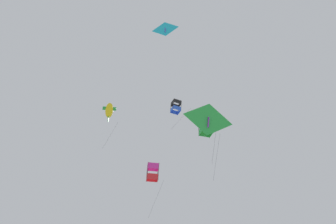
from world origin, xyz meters
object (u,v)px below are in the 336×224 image
Objects in this scene: kite_delta_near_right at (165,29)px; kite_box_low_drifter at (176,107)px; kite_box_near_left at (206,126)px; kite_box_highest at (153,172)px; kite_delta_far_centre at (208,120)px; kite_fish_mid_left at (109,110)px.

kite_box_low_drifter is at bearing 94.59° from kite_delta_near_right.
kite_box_near_left is 11.36m from kite_delta_near_right.
kite_box_highest is 0.77× the size of kite_box_near_left.
kite_delta_far_centre is (-4.04, -5.68, -5.57)m from kite_box_near_left.
kite_box_low_drifter is at bearing 124.75° from kite_box_near_left.
kite_box_highest is 10.07m from kite_box_low_drifter.
kite_delta_far_centre is 0.84× the size of kite_box_low_drifter.
kite_fish_mid_left is at bearing -175.68° from kite_box_low_drifter.
kite_box_near_left is 1.31× the size of kite_fish_mid_left.
kite_box_low_drifter is (2.47, 9.52, 11.46)m from kite_delta_far_centre.
kite_delta_far_centre is (-0.33, -11.27, -1.77)m from kite_box_highest.
kite_box_near_left is 5.07× the size of kite_delta_near_right.
kite_delta_near_right is 12.79m from kite_box_low_drifter.
kite_box_low_drifter is (-1.57, 3.83, 5.89)m from kite_box_near_left.
kite_fish_mid_left is at bearing -145.76° from kite_box_highest.
kite_box_near_left is (3.71, -5.59, 3.80)m from kite_box_highest.
kite_box_near_left is at bearing -62.76° from kite_box_low_drifter.
kite_box_highest is 11.41m from kite_delta_far_centre.
kite_box_near_left is 1.36× the size of kite_box_low_drifter.
kite_delta_near_right reaches higher than kite_delta_far_centre.
kite_box_low_drifter is (8.44, -0.09, 4.51)m from kite_fish_mid_left.
kite_delta_near_right is (1.54, -10.61, 2.18)m from kite_fish_mid_left.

